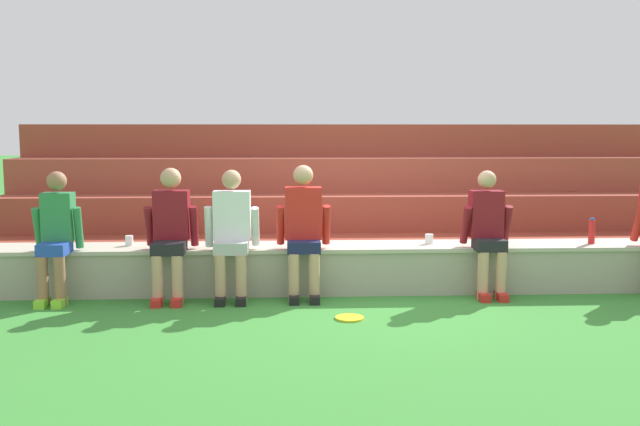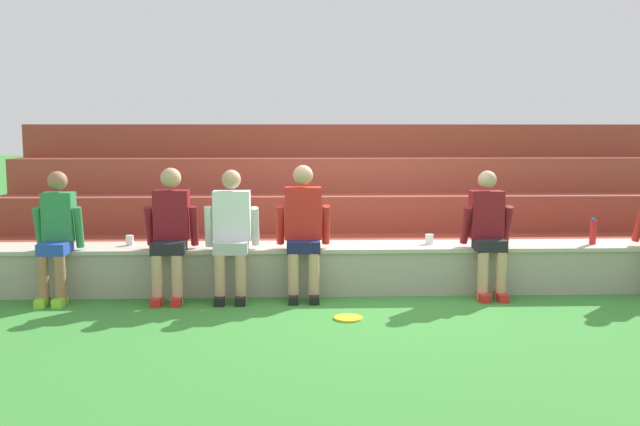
# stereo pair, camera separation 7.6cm
# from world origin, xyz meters

# --- Properties ---
(ground_plane) EXTENTS (80.00, 80.00, 0.00)m
(ground_plane) POSITION_xyz_m (0.00, 0.00, 0.00)
(ground_plane) COLOR #388433
(stone_seating_wall) EXTENTS (8.03, 0.62, 0.50)m
(stone_seating_wall) POSITION_xyz_m (0.00, 0.29, 0.26)
(stone_seating_wall) COLOR #A8A08E
(stone_seating_wall) RESTS_ON ground
(brick_bleachers) EXTENTS (9.01, 2.37, 1.79)m
(brick_bleachers) POSITION_xyz_m (0.00, 2.35, 0.67)
(brick_bleachers) COLOR maroon
(brick_bleachers) RESTS_ON ground
(person_far_left) EXTENTS (0.48, 0.55, 1.31)m
(person_far_left) POSITION_xyz_m (-3.19, -0.03, 0.68)
(person_far_left) COLOR #996B4C
(person_far_left) RESTS_ON ground
(person_left_of_center) EXTENTS (0.53, 0.60, 1.34)m
(person_left_of_center) POSITION_xyz_m (-2.06, 0.00, 0.71)
(person_left_of_center) COLOR tan
(person_left_of_center) RESTS_ON ground
(person_center) EXTENTS (0.55, 0.52, 1.32)m
(person_center) POSITION_xyz_m (-1.44, -0.03, 0.70)
(person_center) COLOR tan
(person_center) RESTS_ON ground
(person_right_of_center) EXTENTS (0.55, 0.52, 1.36)m
(person_right_of_center) POSITION_xyz_m (-0.71, -0.01, 0.73)
(person_right_of_center) COLOR tan
(person_right_of_center) RESTS_ON ground
(person_far_right) EXTENTS (0.51, 0.52, 1.30)m
(person_far_right) POSITION_xyz_m (1.20, -0.00, 0.69)
(person_far_right) COLOR tan
(person_far_right) RESTS_ON ground
(water_bottle_near_left) EXTENTS (0.07, 0.07, 0.28)m
(water_bottle_near_left) POSITION_xyz_m (2.41, 0.24, 0.63)
(water_bottle_near_left) COLOR red
(water_bottle_near_left) RESTS_ON stone_seating_wall
(plastic_cup_middle) EXTENTS (0.09, 0.09, 0.11)m
(plastic_cup_middle) POSITION_xyz_m (0.66, 0.32, 0.55)
(plastic_cup_middle) COLOR white
(plastic_cup_middle) RESTS_ON stone_seating_wall
(plastic_cup_left_end) EXTENTS (0.08, 0.08, 0.11)m
(plastic_cup_left_end) POSITION_xyz_m (-2.55, 0.35, 0.55)
(plastic_cup_left_end) COLOR white
(plastic_cup_left_end) RESTS_ON stone_seating_wall
(frisbee) EXTENTS (0.26, 0.26, 0.02)m
(frisbee) POSITION_xyz_m (-0.31, -0.85, 0.01)
(frisbee) COLOR yellow
(frisbee) RESTS_ON ground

